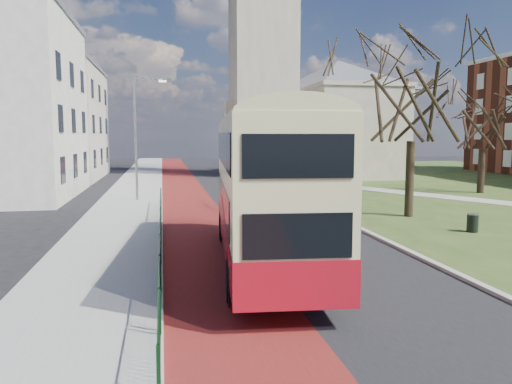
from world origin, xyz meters
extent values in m
plane|color=black|center=(0.00, 0.00, 0.00)|extent=(160.00, 160.00, 0.00)
cube|color=black|center=(1.50, 20.00, 0.01)|extent=(9.00, 120.00, 0.01)
cube|color=#591414|center=(-1.20, 20.00, 0.01)|extent=(3.40, 120.00, 0.01)
cube|color=gray|center=(-5.00, 20.00, 0.06)|extent=(4.00, 120.00, 0.12)
cube|color=#999993|center=(-3.00, 20.00, 0.07)|extent=(0.25, 120.00, 0.13)
cube|color=#999993|center=(6.10, 22.00, 0.07)|extent=(0.25, 80.00, 0.13)
cube|color=#2E4117|center=(26.00, 22.00, 0.02)|extent=(40.00, 80.00, 0.04)
cylinder|color=#0B3316|center=(-2.95, 4.00, 1.10)|extent=(0.04, 24.00, 0.04)
cylinder|color=#0B3316|center=(-2.95, 4.00, 0.15)|extent=(0.04, 24.00, 0.04)
cube|color=gray|center=(8.00, 38.00, 12.00)|extent=(6.50, 6.50, 24.00)
cube|color=gray|center=(16.50, 38.00, 4.50)|extent=(9.00, 18.00, 9.00)
pyramid|color=#565960|center=(16.50, 38.00, 12.60)|extent=(9.00, 18.00, 3.60)
cube|color=#BDB6A0|center=(-14.00, 38.00, 5.50)|extent=(10.00, 16.00, 11.00)
cube|color=#565960|center=(-14.00, 38.00, 11.25)|extent=(10.30, 16.30, 0.50)
cylinder|color=gray|center=(-4.50, 18.00, 4.12)|extent=(0.16, 0.16, 8.00)
cylinder|color=gray|center=(-3.60, 18.00, 8.02)|extent=(1.80, 0.10, 0.10)
cube|color=silver|center=(-2.70, 18.00, 7.87)|extent=(0.50, 0.18, 0.12)
cube|color=maroon|center=(0.52, 0.50, 1.12)|extent=(3.86, 12.30, 1.10)
cube|color=beige|center=(0.52, 0.50, 3.27)|extent=(3.83, 12.23, 3.19)
cube|color=black|center=(-0.83, 0.95, 2.28)|extent=(0.94, 9.89, 1.04)
cube|color=black|center=(1.93, 0.70, 2.28)|extent=(0.94, 9.89, 1.04)
cube|color=black|center=(-0.85, 0.62, 3.93)|extent=(1.02, 10.85, 0.99)
cube|color=black|center=(1.90, 0.37, 3.93)|extent=(1.02, 10.85, 0.99)
cube|color=black|center=(1.05, 6.49, 2.28)|extent=(2.47, 0.30, 1.15)
cube|color=black|center=(1.05, 6.49, 3.93)|extent=(2.47, 0.30, 0.99)
cube|color=orange|center=(1.05, 6.49, 4.55)|extent=(1.96, 0.27, 0.33)
cylinder|color=black|center=(-0.39, 4.71, 0.57)|extent=(0.43, 1.17, 1.14)
cylinder|color=black|center=(2.16, 4.48, 0.57)|extent=(0.43, 1.17, 1.14)
cylinder|color=black|center=(-1.08, -3.01, 0.57)|extent=(0.43, 1.17, 1.14)
cylinder|color=black|center=(1.48, -3.23, 0.57)|extent=(0.43, 1.17, 1.14)
cylinder|color=black|center=(10.12, 8.85, 2.05)|extent=(0.56, 0.56, 4.02)
cylinder|color=black|center=(20.80, 18.06, 1.71)|extent=(0.57, 0.57, 3.33)
cylinder|color=black|center=(10.82, 4.25, 0.44)|extent=(0.59, 0.59, 0.79)
cylinder|color=gray|center=(10.82, 4.25, 0.86)|extent=(0.63, 0.63, 0.05)
camera|label=1|loc=(-2.82, -15.63, 4.36)|focal=35.00mm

